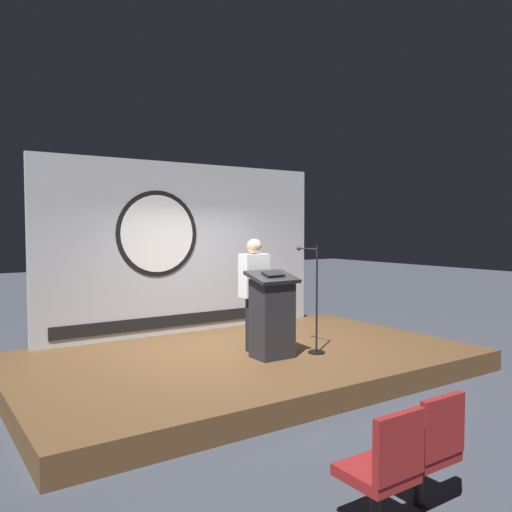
% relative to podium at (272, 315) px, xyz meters
% --- Properties ---
extents(ground_plane, '(40.00, 40.00, 0.00)m').
position_rel_podium_xyz_m(ground_plane, '(-0.15, 0.46, -0.89)').
color(ground_plane, '#383D47').
extents(stage_platform, '(6.40, 4.00, 0.30)m').
position_rel_podium_xyz_m(stage_platform, '(-0.15, 0.46, -0.74)').
color(stage_platform, brown).
rests_on(stage_platform, ground).
extents(banner_display, '(5.13, 0.12, 2.90)m').
position_rel_podium_xyz_m(banner_display, '(-0.18, 2.31, 0.86)').
color(banner_display, '#B2B7C1').
rests_on(banner_display, stage_platform).
extents(podium, '(0.64, 0.50, 1.21)m').
position_rel_podium_xyz_m(podium, '(0.00, 0.00, 0.00)').
color(podium, '#26262B').
rests_on(podium, stage_platform).
extents(speaker_person, '(0.40, 0.26, 1.64)m').
position_rel_podium_xyz_m(speaker_person, '(0.02, 0.48, 0.25)').
color(speaker_person, black).
rests_on(speaker_person, stage_platform).
extents(microphone_stand, '(0.24, 0.57, 1.54)m').
position_rel_podium_xyz_m(microphone_stand, '(0.68, -0.09, -0.04)').
color(microphone_stand, black).
rests_on(microphone_stand, stage_platform).
extents(audience_chair_left, '(0.44, 0.45, 0.89)m').
position_rel_podium_xyz_m(audience_chair_left, '(-1.01, -3.37, -0.39)').
color(audience_chair_left, black).
rests_on(audience_chair_left, ground).
extents(audience_chair_right, '(0.44, 0.45, 0.89)m').
position_rel_podium_xyz_m(audience_chair_right, '(-1.53, -3.43, -0.39)').
color(audience_chair_right, black).
rests_on(audience_chair_right, ground).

